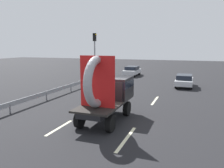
{
  "coord_description": "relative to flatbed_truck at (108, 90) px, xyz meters",
  "views": [
    {
      "loc": [
        4.55,
        -11.35,
        4.16
      ],
      "look_at": [
        -0.0,
        0.9,
        1.95
      ],
      "focal_mm": 35.53,
      "sensor_mm": 36.0,
      "label": 1
    }
  ],
  "objects": [
    {
      "name": "flatbed_truck",
      "position": [
        0.0,
        0.0,
        0.0
      ],
      "size": [
        2.02,
        4.78,
        3.72
      ],
      "color": "black",
      "rests_on": "ground_plane"
    },
    {
      "name": "traffic_light",
      "position": [
        -6.44,
        12.13,
        2.04
      ],
      "size": [
        0.42,
        0.36,
        5.69
      ],
      "color": "gray",
      "rests_on": "ground_plane"
    },
    {
      "name": "lane_dash_right_far",
      "position": [
        1.83,
        5.32,
        -1.68
      ],
      "size": [
        0.16,
        2.88,
        0.01
      ],
      "primitive_type": "cube",
      "rotation": [
        0.0,
        0.0,
        1.57
      ],
      "color": "beige",
      "rests_on": "ground_plane"
    },
    {
      "name": "distant_sedan",
      "position": [
        3.67,
        12.45,
        -0.99
      ],
      "size": [
        1.69,
        3.93,
        1.28
      ],
      "color": "black",
      "rests_on": "ground_plane"
    },
    {
      "name": "ground_plane",
      "position": [
        0.0,
        -0.3,
        -1.68
      ],
      "size": [
        120.0,
        120.0,
        0.0
      ],
      "primitive_type": "plane",
      "color": "black"
    },
    {
      "name": "lane_dash_right_near",
      "position": [
        1.83,
        -2.45,
        -1.68
      ],
      "size": [
        0.16,
        2.97,
        0.01
      ],
      "primitive_type": "cube",
      "rotation": [
        0.0,
        0.0,
        1.57
      ],
      "color": "beige",
      "rests_on": "ground_plane"
    },
    {
      "name": "lane_dash_left_far",
      "position": [
        -1.83,
        5.96,
        -1.68
      ],
      "size": [
        0.16,
        2.75,
        0.01
      ],
      "primitive_type": "cube",
      "rotation": [
        0.0,
        0.0,
        1.57
      ],
      "color": "beige",
      "rests_on": "ground_plane"
    },
    {
      "name": "guardrail",
      "position": [
        -6.27,
        4.43,
        -1.15
      ],
      "size": [
        0.1,
        14.9,
        0.71
      ],
      "color": "gray",
      "rests_on": "ground_plane"
    },
    {
      "name": "lane_dash_left_near",
      "position": [
        -1.83,
        -2.32,
        -1.68
      ],
      "size": [
        0.16,
        2.36,
        0.01
      ],
      "primitive_type": "cube",
      "rotation": [
        0.0,
        0.0,
        1.57
      ],
      "color": "beige",
      "rests_on": "ground_plane"
    },
    {
      "name": "oncoming_car",
      "position": [
        -3.86,
        19.3,
        -0.95
      ],
      "size": [
        1.78,
        4.16,
        1.36
      ],
      "color": "black",
      "rests_on": "ground_plane"
    }
  ]
}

